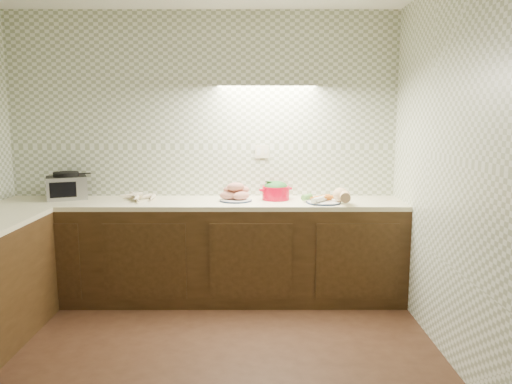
{
  "coord_description": "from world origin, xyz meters",
  "views": [
    {
      "loc": [
        0.48,
        -2.88,
        1.66
      ],
      "look_at": [
        0.49,
        1.25,
        1.02
      ],
      "focal_mm": 35.0,
      "sensor_mm": 36.0,
      "label": 1
    }
  ],
  "objects_px": {
    "veg_plate": "(331,197)",
    "sweet_potato_plate": "(236,194)",
    "parsnip_pile": "(140,198)",
    "toaster_oven": "(67,186)",
    "dutch_oven": "(276,191)",
    "onion_bowl": "(239,195)"
  },
  "relations": [
    {
      "from": "veg_plate",
      "to": "sweet_potato_plate",
      "type": "bearing_deg",
      "value": 171.79
    },
    {
      "from": "parsnip_pile",
      "to": "onion_bowl",
      "type": "distance_m",
      "value": 0.88
    },
    {
      "from": "parsnip_pile",
      "to": "veg_plate",
      "type": "height_order",
      "value": "veg_plate"
    },
    {
      "from": "dutch_oven",
      "to": "veg_plate",
      "type": "xyz_separation_m",
      "value": [
        0.47,
        -0.19,
        -0.03
      ]
    },
    {
      "from": "parsnip_pile",
      "to": "onion_bowl",
      "type": "relative_size",
      "value": 2.97
    },
    {
      "from": "parsnip_pile",
      "to": "dutch_oven",
      "type": "distance_m",
      "value": 1.22
    },
    {
      "from": "onion_bowl",
      "to": "dutch_oven",
      "type": "distance_m",
      "value": 0.35
    },
    {
      "from": "toaster_oven",
      "to": "sweet_potato_plate",
      "type": "relative_size",
      "value": 1.44
    },
    {
      "from": "sweet_potato_plate",
      "to": "onion_bowl",
      "type": "relative_size",
      "value": 2.25
    },
    {
      "from": "toaster_oven",
      "to": "veg_plate",
      "type": "bearing_deg",
      "value": -27.5
    },
    {
      "from": "sweet_potato_plate",
      "to": "veg_plate",
      "type": "height_order",
      "value": "sweet_potato_plate"
    },
    {
      "from": "toaster_oven",
      "to": "sweet_potato_plate",
      "type": "distance_m",
      "value": 1.55
    },
    {
      "from": "dutch_oven",
      "to": "onion_bowl",
      "type": "bearing_deg",
      "value": 148.08
    },
    {
      "from": "sweet_potato_plate",
      "to": "veg_plate",
      "type": "xyz_separation_m",
      "value": [
        0.83,
        -0.12,
        -0.01
      ]
    },
    {
      "from": "onion_bowl",
      "to": "veg_plate",
      "type": "xyz_separation_m",
      "value": [
        0.81,
        -0.24,
        0.01
      ]
    },
    {
      "from": "onion_bowl",
      "to": "veg_plate",
      "type": "distance_m",
      "value": 0.84
    },
    {
      "from": "parsnip_pile",
      "to": "toaster_oven",
      "type": "bearing_deg",
      "value": 170.01
    },
    {
      "from": "toaster_oven",
      "to": "onion_bowl",
      "type": "distance_m",
      "value": 1.57
    },
    {
      "from": "parsnip_pile",
      "to": "sweet_potato_plate",
      "type": "height_order",
      "value": "sweet_potato_plate"
    },
    {
      "from": "dutch_oven",
      "to": "parsnip_pile",
      "type": "bearing_deg",
      "value": 159.73
    },
    {
      "from": "sweet_potato_plate",
      "to": "veg_plate",
      "type": "relative_size",
      "value": 0.66
    },
    {
      "from": "parsnip_pile",
      "to": "veg_plate",
      "type": "xyz_separation_m",
      "value": [
        1.68,
        -0.12,
        0.02
      ]
    }
  ]
}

